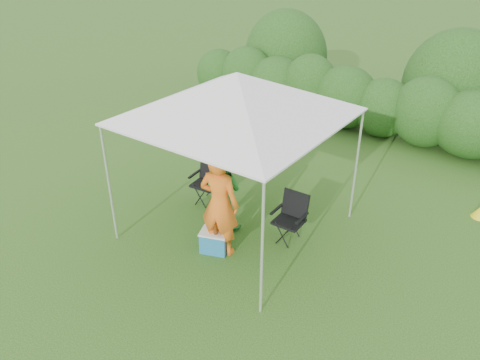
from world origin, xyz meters
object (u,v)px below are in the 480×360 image
Objects in this scene: canopy at (237,96)px; man at (220,204)px; woman at (223,190)px; chair_left at (208,178)px; chair_right at (291,214)px; cooler at (215,241)px.

canopy is 1.71× the size of man.
canopy reaches higher than woman.
canopy is at bearing -87.57° from man.
chair_left is 0.95m from woman.
canopy is 3.62× the size of chair_right.
woman is (-0.43, 0.65, -0.19)m from man.
chair_right is (0.94, 0.27, -1.98)m from canopy.
man is at bearing 20.06° from cooler.
cooler is (-0.83, -1.05, -0.29)m from chair_right.
chair_right is at bearing 15.98° from canopy.
chair_left is at bearing 112.62° from cooler.
canopy is 2.40m from cooler.
canopy reaches higher than cooler.
man is (-0.76, -0.99, 0.42)m from chair_right.
woman is (-1.19, -0.34, 0.23)m from chair_right.
man is 0.72m from cooler.
chair_left reaches higher than cooler.
chair_right is 1.97m from chair_left.
chair_right is 1.32m from man.
cooler is at bearing 115.71° from woman.
man reaches higher than cooler.
cooler is at bearing 28.70° from man.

